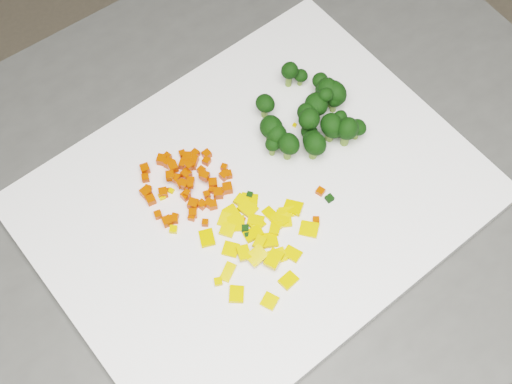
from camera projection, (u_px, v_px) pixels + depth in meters
ground at (379, 357)px, 1.67m from camera, size 4.00×4.00×0.00m
counter_block at (224, 327)px, 1.24m from camera, size 1.04×0.76×0.90m
cutting_board at (256, 199)px, 0.85m from camera, size 0.51×0.39×0.01m
carrot_pile at (186, 180)px, 0.83m from camera, size 0.11×0.11×0.03m
pepper_pile at (260, 246)px, 0.80m from camera, size 0.13×0.13×0.02m
broccoli_pile at (311, 108)px, 0.86m from camera, size 0.13×0.13×0.06m
carrot_cube_0 at (186, 196)px, 0.83m from camera, size 0.01×0.01×0.01m
carrot_cube_1 at (173, 167)px, 0.84m from camera, size 0.01×0.01×0.01m
carrot_cube_2 at (145, 178)px, 0.85m from camera, size 0.01×0.01×0.01m
carrot_cube_3 at (145, 169)px, 0.85m from camera, size 0.01×0.01×0.01m
carrot_cube_4 at (184, 164)px, 0.85m from camera, size 0.01×0.01×0.01m
carrot_cube_5 at (182, 154)px, 0.86m from camera, size 0.01×0.01×0.01m
carrot_cube_6 at (193, 204)px, 0.83m from camera, size 0.02×0.02×0.01m
carrot_cube_7 at (193, 213)px, 0.82m from camera, size 0.01×0.01×0.01m
carrot_cube_8 at (177, 178)px, 0.85m from camera, size 0.01×0.01×0.01m
carrot_cube_9 at (184, 184)px, 0.83m from camera, size 0.01×0.01×0.01m
carrot_cube_10 at (220, 194)px, 0.84m from camera, size 0.01×0.01×0.01m
carrot_cube_11 at (205, 176)px, 0.84m from camera, size 0.01×0.01×0.01m
carrot_cube_12 at (227, 188)px, 0.84m from camera, size 0.02×0.02×0.01m
carrot_cube_13 at (207, 154)px, 0.86m from camera, size 0.01×0.01×0.01m
carrot_cube_14 at (213, 183)px, 0.84m from camera, size 0.01×0.01×0.01m
carrot_cube_15 at (202, 205)px, 0.83m from camera, size 0.01×0.01×0.01m
carrot_cube_16 at (207, 161)px, 0.86m from camera, size 0.01×0.01×0.01m
carrot_cube_17 at (175, 179)px, 0.84m from camera, size 0.01×0.01×0.01m
carrot_cube_18 at (224, 167)px, 0.85m from camera, size 0.01×0.01×0.01m
carrot_cube_19 at (219, 191)px, 0.84m from camera, size 0.01×0.01×0.01m
carrot_cube_20 at (167, 157)px, 0.86m from camera, size 0.01×0.01×0.01m
carrot_cube_21 at (163, 193)px, 0.84m from camera, size 0.01×0.01×0.01m
carrot_cube_22 at (175, 217)px, 0.82m from camera, size 0.01×0.01×0.01m
carrot_cube_23 at (187, 193)px, 0.83m from camera, size 0.01×0.01×0.01m
carrot_cube_24 at (186, 174)px, 0.85m from camera, size 0.01×0.01×0.01m
carrot_cube_25 at (207, 195)px, 0.84m from camera, size 0.01×0.01×0.01m
carrot_cube_26 at (170, 164)px, 0.85m from camera, size 0.01×0.01×0.01m
carrot_cube_27 at (151, 200)px, 0.83m from camera, size 0.01×0.01×0.01m
carrot_cube_28 at (202, 174)px, 0.84m from camera, size 0.01×0.01×0.01m
carrot_cube_29 at (167, 221)px, 0.82m from camera, size 0.01×0.01×0.01m
carrot_cube_30 at (218, 193)px, 0.83m from camera, size 0.02×0.02×0.01m
carrot_cube_31 at (209, 203)px, 0.83m from camera, size 0.01×0.01×0.01m
carrot_cube_32 at (169, 164)px, 0.85m from camera, size 0.01×0.01×0.01m
carrot_cube_33 at (193, 161)px, 0.86m from camera, size 0.01×0.01×0.01m
carrot_cube_34 at (189, 166)px, 0.84m from camera, size 0.01×0.01×0.01m
carrot_cube_35 at (191, 181)px, 0.84m from camera, size 0.01×0.01×0.01m
carrot_cube_36 at (212, 190)px, 0.84m from camera, size 0.01×0.01×0.01m
carrot_cube_37 at (224, 175)px, 0.85m from camera, size 0.01×0.01×0.01m
carrot_cube_38 at (227, 174)px, 0.85m from camera, size 0.01×0.01×0.01m
carrot_cube_39 at (174, 168)px, 0.85m from camera, size 0.01×0.01×0.01m
carrot_cube_40 at (187, 157)px, 0.86m from camera, size 0.02×0.02×0.01m
carrot_cube_41 at (205, 223)px, 0.82m from camera, size 0.01×0.01×0.01m
carrot_cube_42 at (162, 160)px, 0.86m from camera, size 0.02×0.02×0.01m
carrot_cube_43 at (201, 170)px, 0.85m from camera, size 0.01×0.01×0.01m
carrot_cube_44 at (146, 193)px, 0.84m from camera, size 0.01×0.01×0.01m
carrot_cube_45 at (195, 154)px, 0.86m from camera, size 0.01×0.01×0.01m
carrot_cube_46 at (192, 165)px, 0.85m from camera, size 0.01×0.01×0.01m
carrot_cube_47 at (213, 205)px, 0.83m from camera, size 0.01×0.01×0.01m
carrot_cube_48 at (180, 184)px, 0.83m from camera, size 0.01×0.01×0.01m
carrot_cube_49 at (170, 176)px, 0.83m from camera, size 0.01×0.01×0.01m
carrot_cube_50 at (210, 204)px, 0.83m from camera, size 0.01×0.01×0.01m
carrot_cube_51 at (190, 185)px, 0.83m from camera, size 0.01×0.01×0.01m
carrot_cube_52 at (158, 215)px, 0.82m from camera, size 0.01×0.01×0.01m
carrot_cube_53 at (174, 219)px, 0.82m from camera, size 0.01×0.01×0.01m
carrot_cube_54 at (148, 189)px, 0.84m from camera, size 0.01×0.01×0.01m
carrot_cube_55 at (148, 189)px, 0.84m from camera, size 0.01×0.01×0.01m
carrot_cube_56 at (192, 217)px, 0.82m from camera, size 0.01×0.01×0.01m
carrot_cube_57 at (228, 175)px, 0.85m from camera, size 0.01×0.01×0.01m
pepper_chunk_0 at (269, 240)px, 0.81m from camera, size 0.03×0.02×0.01m
pepper_chunk_1 at (241, 201)px, 0.83m from camera, size 0.02×0.02×0.01m
pepper_chunk_2 at (270, 214)px, 0.83m from camera, size 0.01×0.02×0.01m
pepper_chunk_3 at (274, 259)px, 0.79m from camera, size 0.03×0.02×0.01m
pepper_chunk_4 at (288, 280)px, 0.79m from camera, size 0.02×0.02×0.01m
pepper_chunk_5 at (232, 213)px, 0.83m from camera, size 0.02×0.02×0.01m
pepper_chunk_6 at (248, 209)px, 0.83m from camera, size 0.02×0.02×0.01m
pepper_chunk_7 at (207, 238)px, 0.81m from camera, size 0.02×0.03×0.01m
pepper_chunk_8 at (257, 224)px, 0.82m from camera, size 0.02×0.02×0.01m
pepper_chunk_9 at (277, 256)px, 0.80m from camera, size 0.03×0.02×0.01m
pepper_chunk_10 at (283, 217)px, 0.82m from camera, size 0.02×0.02×0.01m
pepper_chunk_11 at (236, 224)px, 0.82m from camera, size 0.03×0.03×0.01m
pepper_chunk_12 at (231, 249)px, 0.81m from camera, size 0.02×0.02×0.00m
pepper_chunk_13 at (285, 221)px, 0.82m from camera, size 0.02×0.02×0.01m
pepper_chunk_14 at (270, 301)px, 0.78m from camera, size 0.02×0.02×0.01m
pepper_chunk_15 at (292, 254)px, 0.80m from camera, size 0.02×0.02×0.01m
pepper_chunk_16 at (244, 253)px, 0.80m from camera, size 0.02×0.02×0.01m
pepper_chunk_17 at (249, 201)px, 0.83m from camera, size 0.03×0.03×0.01m
pepper_chunk_18 at (259, 242)px, 0.80m from camera, size 0.02×0.02×0.01m
pepper_chunk_19 at (309, 229)px, 0.82m from camera, size 0.03×0.03×0.01m
pepper_chunk_20 at (280, 220)px, 0.82m from camera, size 0.02×0.02×0.01m
pepper_chunk_21 at (275, 228)px, 0.82m from camera, size 0.02×0.02×0.01m
pepper_chunk_22 at (228, 272)px, 0.79m from camera, size 0.03×0.02×0.01m
pepper_chunk_23 at (236, 294)px, 0.78m from camera, size 0.03×0.03×0.01m
pepper_chunk_24 at (253, 234)px, 0.81m from camera, size 0.02×0.02×0.01m
pepper_chunk_25 at (293, 208)px, 0.83m from camera, size 0.03×0.03×0.01m
pepper_chunk_26 at (256, 221)px, 0.82m from camera, size 0.02×0.02×0.01m
pepper_chunk_27 at (227, 230)px, 0.82m from camera, size 0.02×0.02×0.01m
pepper_chunk_28 at (257, 256)px, 0.80m from camera, size 0.02×0.02×0.01m
pepper_chunk_29 at (228, 221)px, 0.82m from camera, size 0.03×0.03×0.01m
pepper_chunk_30 at (286, 212)px, 0.83m from camera, size 0.02×0.02×0.01m
broccoli_floret_0 at (315, 108)px, 0.87m from camera, size 0.04×0.04×0.04m
broccoli_floret_1 at (264, 107)px, 0.88m from camera, size 0.03×0.03×0.03m
broccoli_floret_2 at (276, 139)px, 0.85m from camera, size 0.04×0.04×0.04m
broccoli_floret_3 at (321, 93)px, 0.89m from camera, size 0.03×0.03×0.03m
broccoli_floret_4 at (325, 100)px, 0.87m from camera, size 0.03×0.03×0.03m
broccoli_floret_5 at (339, 122)px, 0.87m from camera, size 0.02×0.02×0.03m
broccoli_floret_6 at (289, 76)px, 0.90m from camera, size 0.03×0.03×0.04m
broccoli_floret_7 at (272, 147)px, 0.85m from camera, size 0.03×0.03×0.03m
broccoli_floret_8 at (308, 123)px, 0.85m from camera, size 0.04×0.04×0.04m
broccoli_floret_9 at (319, 85)px, 0.89m from camera, size 0.03×0.03×0.03m
broccoli_floret_10 at (334, 103)px, 0.88m from camera, size 0.03×0.03×0.03m
broccoli_floret_11 at (312, 143)px, 0.85m from camera, size 0.03×0.03×0.03m
broccoli_floret_12 at (312, 148)px, 0.85m from camera, size 0.03×0.03×0.03m
broccoli_floret_13 at (330, 129)px, 0.86m from camera, size 0.04×0.04×0.04m
broccoli_floret_14 at (356, 131)px, 0.86m from camera, size 0.03×0.03×0.03m
broccoli_floret_15 at (346, 134)px, 0.85m from camera, size 0.04×0.04×0.04m
broccoli_floret_16 at (270, 131)px, 0.86m from camera, size 0.04×0.04×0.04m
broccoli_floret_17 at (331, 131)px, 0.86m from camera, size 0.03×0.03×0.04m
broccoli_floret_18 at (338, 124)px, 0.87m from camera, size 0.03×0.03×0.03m
broccoli_floret_19 at (306, 118)px, 0.87m from camera, size 0.03×0.03×0.04m
broccoli_floret_20 at (333, 97)px, 0.88m from camera, size 0.04×0.04×0.04m
broccoli_floret_21 at (300, 78)px, 0.90m from camera, size 0.02×0.02×0.02m
broccoli_floret_22 at (314, 148)px, 0.85m from camera, size 0.04×0.04×0.04m
broccoli_floret_23 at (309, 135)px, 0.86m from camera, size 0.03×0.03×0.03m
broccoli_floret_24 at (288, 148)px, 0.85m from camera, size 0.04×0.04×0.04m
broccoli_floret_25 at (326, 93)px, 0.88m from camera, size 0.04×0.04×0.04m
stray_bit_0 at (243, 219)px, 0.82m from camera, size 0.01×0.01×0.00m
stray_bit_1 at (291, 209)px, 0.83m from camera, size 0.01×0.01×0.00m
stray_bit_2 at (295, 125)px, 0.88m from camera, size 0.01×0.01×0.00m
stray_bit_3 at (162, 197)px, 0.84m from camera, size 0.01×0.01×0.01m
stray_bit_4 at (320, 191)px, 0.84m from camera, size 0.01×0.01×0.01m
stray_bit_5 at (293, 146)px, 0.87m from camera, size 0.01×0.01×0.01m
stray_bit_6 at (173, 229)px, 0.82m from camera, size 0.01×0.01×0.01m
stray_bit_7 at (171, 191)px, 0.84m from camera, size 0.01×0.01×0.00m
stray_bit_8 at (247, 235)px, 0.81m from camera, size 0.01×0.01×0.00m
stray_bit_9 at (329, 198)px, 0.83m from camera, size 0.01×0.01×0.01m
stray_bit_10 at (245, 228)px, 0.82m from camera, size 0.01×0.01×0.01m
stray_bit_11 at (168, 190)px, 0.84m from camera, size 0.01×0.01×0.00m
stray_bit_12 at (316, 220)px, 0.82m from camera, size 0.01×0.01×0.01m
stray_bit_13 at (250, 195)px, 0.84m from camera, size 0.01×0.01×0.00m
stray_bit_14 at (218, 282)px, 0.79m from camera, size 0.01×0.01×0.01m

